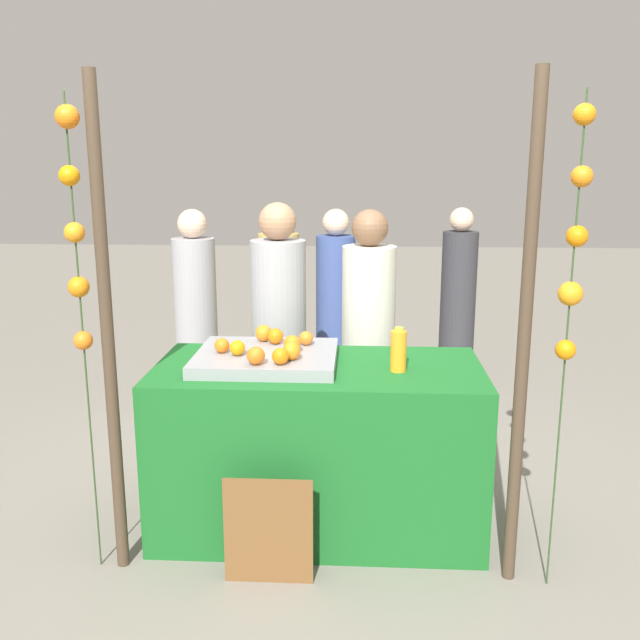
# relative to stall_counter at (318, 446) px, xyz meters

# --- Properties ---
(ground_plane) EXTENTS (24.00, 24.00, 0.00)m
(ground_plane) POSITION_rel_stall_counter_xyz_m (0.00, 0.00, -0.43)
(ground_plane) COLOR gray
(stall_counter) EXTENTS (1.63, 0.79, 0.86)m
(stall_counter) POSITION_rel_stall_counter_xyz_m (0.00, 0.00, 0.00)
(stall_counter) COLOR #196023
(stall_counter) RESTS_ON ground_plane
(orange_tray) EXTENTS (0.70, 0.61, 0.06)m
(orange_tray) POSITION_rel_stall_counter_xyz_m (-0.26, 0.03, 0.46)
(orange_tray) COLOR gray
(orange_tray) RESTS_ON stall_counter
(orange_0) EXTENTS (0.07, 0.07, 0.07)m
(orange_0) POSITION_rel_stall_counter_xyz_m (-0.07, 0.17, 0.53)
(orange_0) COLOR orange
(orange_0) RESTS_ON orange_tray
(orange_1) EXTENTS (0.09, 0.09, 0.09)m
(orange_1) POSITION_rel_stall_counter_xyz_m (-0.28, -0.20, 0.53)
(orange_1) COLOR orange
(orange_1) RESTS_ON orange_tray
(orange_2) EXTENTS (0.08, 0.08, 0.08)m
(orange_2) POSITION_rel_stall_counter_xyz_m (-0.48, 0.00, 0.53)
(orange_2) COLOR orange
(orange_2) RESTS_ON orange_tray
(orange_3) EXTENTS (0.08, 0.08, 0.08)m
(orange_3) POSITION_rel_stall_counter_xyz_m (-0.24, 0.19, 0.53)
(orange_3) COLOR orange
(orange_3) RESTS_ON orange_tray
(orange_4) EXTENTS (0.09, 0.09, 0.09)m
(orange_4) POSITION_rel_stall_counter_xyz_m (-0.13, 0.03, 0.53)
(orange_4) COLOR orange
(orange_4) RESTS_ON orange_tray
(orange_5) EXTENTS (0.08, 0.08, 0.08)m
(orange_5) POSITION_rel_stall_counter_xyz_m (-0.17, -0.19, 0.53)
(orange_5) COLOR orange
(orange_5) RESTS_ON orange_tray
(orange_6) EXTENTS (0.08, 0.08, 0.08)m
(orange_6) POSITION_rel_stall_counter_xyz_m (-0.40, -0.04, 0.53)
(orange_6) COLOR orange
(orange_6) RESTS_ON orange_tray
(orange_7) EXTENTS (0.09, 0.09, 0.09)m
(orange_7) POSITION_rel_stall_counter_xyz_m (-0.12, -0.11, 0.53)
(orange_7) COLOR orange
(orange_7) RESTS_ON orange_tray
(orange_8) EXTENTS (0.09, 0.09, 0.09)m
(orange_8) POSITION_rel_stall_counter_xyz_m (-0.31, 0.24, 0.53)
(orange_8) COLOR orange
(orange_8) RESTS_ON orange_tray
(juice_bottle) EXTENTS (0.08, 0.08, 0.22)m
(juice_bottle) POSITION_rel_stall_counter_xyz_m (0.39, -0.06, 0.53)
(juice_bottle) COLOR orange
(juice_bottle) RESTS_ON stall_counter
(chalkboard_sign) EXTENTS (0.40, 0.03, 0.51)m
(chalkboard_sign) POSITION_rel_stall_counter_xyz_m (-0.19, -0.53, -0.19)
(chalkboard_sign) COLOR brown
(chalkboard_sign) RESTS_ON ground_plane
(vendor_left) EXTENTS (0.33, 0.33, 1.63)m
(vendor_left) POSITION_rel_stall_counter_xyz_m (-0.28, 0.70, 0.33)
(vendor_left) COLOR #99999E
(vendor_left) RESTS_ON ground_plane
(vendor_right) EXTENTS (0.32, 0.32, 1.59)m
(vendor_right) POSITION_rel_stall_counter_xyz_m (0.26, 0.73, 0.31)
(vendor_right) COLOR beige
(vendor_right) RESTS_ON ground_plane
(crowd_person_0) EXTENTS (0.31, 0.31, 1.53)m
(crowd_person_0) POSITION_rel_stall_counter_xyz_m (-0.41, 1.83, 0.28)
(crowd_person_0) COLOR tan
(crowd_person_0) RESTS_ON ground_plane
(crowd_person_1) EXTENTS (0.31, 0.31, 1.53)m
(crowd_person_1) POSITION_rel_stall_counter_xyz_m (-0.98, 1.53, 0.28)
(crowd_person_1) COLOR #99999E
(crowd_person_1) RESTS_ON ground_plane
(crowd_person_2) EXTENTS (0.30, 0.30, 1.50)m
(crowd_person_2) POSITION_rel_stall_counter_xyz_m (0.02, 1.95, 0.27)
(crowd_person_2) COLOR #384C8C
(crowd_person_2) RESTS_ON ground_plane
(crowd_person_3) EXTENTS (0.30, 0.30, 1.48)m
(crowd_person_3) POSITION_rel_stall_counter_xyz_m (1.04, 2.52, 0.26)
(crowd_person_3) COLOR #333338
(crowd_person_3) RESTS_ON ground_plane
(canopy_post_left) EXTENTS (0.06, 0.06, 2.23)m
(canopy_post_left) POSITION_rel_stall_counter_xyz_m (-0.90, -0.44, 0.68)
(canopy_post_left) COLOR #473828
(canopy_post_left) RESTS_ON ground_plane
(canopy_post_right) EXTENTS (0.06, 0.06, 2.23)m
(canopy_post_right) POSITION_rel_stall_counter_xyz_m (0.90, -0.44, 0.68)
(canopy_post_right) COLOR #473828
(canopy_post_right) RESTS_ON ground_plane
(garland_strand_left) EXTENTS (0.11, 0.11, 2.13)m
(garland_strand_left) POSITION_rel_stall_counter_xyz_m (-1.00, -0.45, 1.15)
(garland_strand_left) COLOR #2D4C23
(garland_strand_left) RESTS_ON ground_plane
(garland_strand_right) EXTENTS (0.10, 0.11, 2.13)m
(garland_strand_right) POSITION_rel_stall_counter_xyz_m (1.06, -0.48, 1.09)
(garland_strand_right) COLOR #2D4C23
(garland_strand_right) RESTS_ON ground_plane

